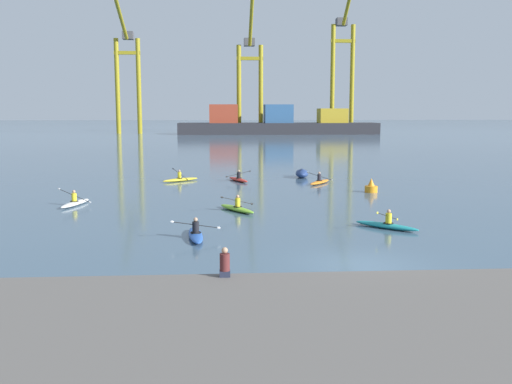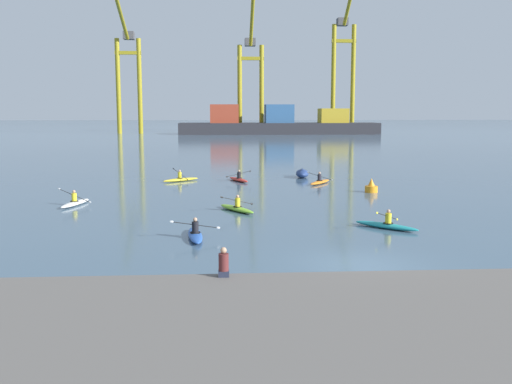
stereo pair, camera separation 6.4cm
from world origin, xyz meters
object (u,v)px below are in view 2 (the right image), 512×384
at_px(kayak_teal, 386,225).
at_px(kayak_blue, 195,234).
at_px(gantry_crane_west, 128,69).
at_px(gantry_crane_west_mid, 251,71).
at_px(kayak_white, 75,203).
at_px(kayak_lime, 237,208).
at_px(seated_onlooker, 224,264).
at_px(gantry_crane_east_mid, 344,60).
at_px(kayak_orange, 320,182).
at_px(container_barge, 278,124).
at_px(channel_buoy, 371,187).
at_px(kayak_yellow, 181,179).
at_px(capsized_dinghy, 302,173).
at_px(kayak_red, 239,179).

distance_m(kayak_teal, kayak_blue, 9.34).
relative_size(gantry_crane_west, gantry_crane_west_mid, 0.91).
relative_size(gantry_crane_west, kayak_white, 9.38).
distance_m(kayak_lime, seated_onlooker, 15.85).
bearing_deg(seated_onlooker, gantry_crane_east_mid, 76.41).
height_order(kayak_orange, kayak_blue, same).
xyz_separation_m(kayak_teal, kayak_blue, (-9.21, -1.55, -0.00)).
xyz_separation_m(gantry_crane_west_mid, gantry_crane_east_mid, (25.18, 1.97, 3.12)).
relative_size(container_barge, gantry_crane_west_mid, 1.44).
bearing_deg(channel_buoy, kayak_lime, -143.54).
relative_size(kayak_lime, kayak_yellow, 1.06).
bearing_deg(kayak_yellow, capsized_dinghy, 11.64).
bearing_deg(kayak_white, kayak_blue, -51.62).
distance_m(channel_buoy, seated_onlooker, 25.34).
xyz_separation_m(gantry_crane_east_mid, kayak_yellow, (-36.89, -108.71, -19.41)).
relative_size(kayak_red, kayak_blue, 0.98).
distance_m(container_barge, kayak_yellow, 102.99).
bearing_deg(gantry_crane_west_mid, kayak_orange, -90.32).
bearing_deg(capsized_dinghy, container_barge, 85.39).
height_order(kayak_teal, kayak_white, kayak_white).
height_order(gantry_crane_west, kayak_yellow, gantry_crane_west).
distance_m(container_barge, kayak_white, 115.83).
distance_m(gantry_crane_east_mid, seated_onlooker, 144.34).
bearing_deg(kayak_teal, kayak_lime, 142.55).
xyz_separation_m(gantry_crane_west_mid, kayak_red, (-6.97, -106.99, -16.29)).
xyz_separation_m(gantry_crane_west_mid, capsized_dinghy, (-1.36, -104.61, -16.11)).
height_order(gantry_crane_west_mid, kayak_teal, gantry_crane_west_mid).
height_order(gantry_crane_east_mid, channel_buoy, gantry_crane_east_mid).
xyz_separation_m(kayak_lime, kayak_teal, (7.12, -5.45, 0.00)).
relative_size(kayak_red, kayak_yellow, 1.11).
bearing_deg(gantry_crane_east_mid, capsized_dinghy, -103.99).
relative_size(gantry_crane_west_mid, kayak_orange, 11.23).
bearing_deg(kayak_lime, kayak_yellow, 105.78).
xyz_separation_m(gantry_crane_west, kayak_teal, (31.50, -127.29, -16.65)).
xyz_separation_m(container_barge, kayak_white, (-23.95, -113.30, -2.39)).
relative_size(kayak_red, kayak_orange, 1.07).
xyz_separation_m(gantry_crane_west, kayak_lime, (24.37, -121.83, -16.65)).
distance_m(capsized_dinghy, seated_onlooker, 33.34).
relative_size(gantry_crane_west, channel_buoy, 32.32).
distance_m(kayak_lime, kayak_white, 10.10).
bearing_deg(kayak_white, kayak_red, 48.62).
distance_m(gantry_crane_east_mid, kayak_teal, 132.77).
xyz_separation_m(gantry_crane_west_mid, kayak_white, (-17.31, -118.72, -16.29)).
relative_size(channel_buoy, kayak_orange, 0.32).
xyz_separation_m(gantry_crane_east_mid, kayak_lime, (-32.75, -123.36, -19.41)).
bearing_deg(gantry_crane_west_mid, capsized_dinghy, -90.75).
bearing_deg(channel_buoy, kayak_orange, 118.65).
height_order(channel_buoy, kayak_blue, channel_buoy).
xyz_separation_m(gantry_crane_west_mid, seated_onlooker, (-8.45, -137.18, -15.32)).
bearing_deg(kayak_blue, kayak_yellow, 95.41).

